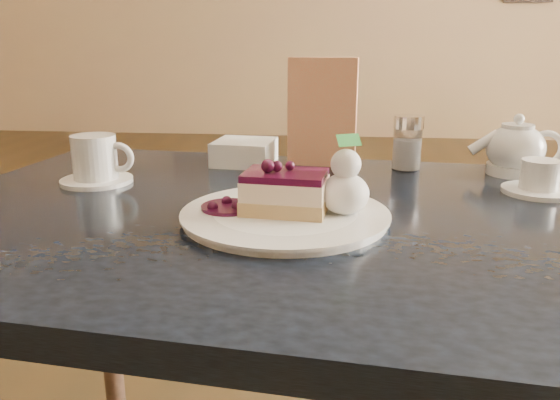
# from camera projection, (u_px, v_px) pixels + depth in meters

# --- Properties ---
(main_table) EXTENTS (1.25, 0.90, 0.73)m
(main_table) POSITION_uv_depth(u_px,v_px,m) (291.00, 257.00, 0.85)
(main_table) COLOR black
(main_table) RESTS_ON ground
(dessert_plate) EXTENTS (0.29, 0.29, 0.01)m
(dessert_plate) POSITION_uv_depth(u_px,v_px,m) (285.00, 216.00, 0.78)
(dessert_plate) COLOR white
(dessert_plate) RESTS_ON main_table
(cheesecake_slice) EXTENTS (0.13, 0.09, 0.06)m
(cheesecake_slice) POSITION_uv_depth(u_px,v_px,m) (285.00, 192.00, 0.77)
(cheesecake_slice) COLOR #E9B582
(cheesecake_slice) RESTS_ON dessert_plate
(whipped_cream) EXTENTS (0.07, 0.07, 0.06)m
(whipped_cream) POSITION_uv_depth(u_px,v_px,m) (345.00, 194.00, 0.76)
(whipped_cream) COLOR white
(whipped_cream) RESTS_ON dessert_plate
(berry_sauce) EXTENTS (0.08, 0.08, 0.01)m
(berry_sauce) POSITION_uv_depth(u_px,v_px,m) (228.00, 207.00, 0.79)
(berry_sauce) COLOR #4B062C
(berry_sauce) RESTS_ON dessert_plate
(coffee_set) EXTENTS (0.14, 0.13, 0.09)m
(coffee_set) POSITION_uv_depth(u_px,v_px,m) (96.00, 162.00, 0.97)
(coffee_set) COLOR white
(coffee_set) RESTS_ON main_table
(tea_set) EXTENTS (0.16, 0.25, 0.10)m
(tea_set) POSITION_uv_depth(u_px,v_px,m) (519.00, 156.00, 1.00)
(tea_set) COLOR white
(tea_set) RESTS_ON main_table
(menu_card) EXTENTS (0.14, 0.04, 0.21)m
(menu_card) POSITION_uv_depth(u_px,v_px,m) (322.00, 113.00, 1.09)
(menu_card) COLOR beige
(menu_card) RESTS_ON main_table
(sugar_shaker) EXTENTS (0.06, 0.06, 0.11)m
(sugar_shaker) POSITION_uv_depth(u_px,v_px,m) (407.00, 142.00, 1.06)
(sugar_shaker) COLOR white
(sugar_shaker) RESTS_ON main_table
(napkin_stack) EXTENTS (0.13, 0.13, 0.05)m
(napkin_stack) POSITION_uv_depth(u_px,v_px,m) (244.00, 152.00, 1.13)
(napkin_stack) COLOR white
(napkin_stack) RESTS_ON main_table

